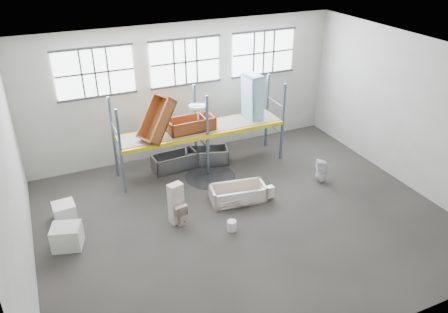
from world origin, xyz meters
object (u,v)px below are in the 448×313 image
bathtub_beige (238,193)px  rust_tub_flat (191,124)px  blue_tub_upright (252,97)px  carton_near (67,237)px  steel_tub_left (175,161)px  toilet_beige (177,211)px  steel_tub_right (207,156)px  bucket (232,226)px  cistern_tall (176,203)px  toilet_white (322,171)px

bathtub_beige → rust_tub_flat: bearing=113.7°
blue_tub_upright → carton_near: size_ratio=2.19×
steel_tub_left → toilet_beige: bearing=-106.9°
steel_tub_right → rust_tub_flat: size_ratio=0.96×
toilet_beige → bucket: bearing=130.9°
cistern_tall → bucket: bearing=-55.2°
toilet_white → steel_tub_left: size_ratio=0.53×
toilet_white → steel_tub_left: (-4.37, 2.98, -0.13)m
bathtub_beige → blue_tub_upright: blue_tub_upright is taller
cistern_tall → toilet_white: bearing=-14.7°
blue_tub_upright → steel_tub_right: bearing=175.3°
bathtub_beige → cistern_tall: cistern_tall is taller
rust_tub_flat → steel_tub_left: bearing=147.4°
cistern_tall → toilet_white: size_ratio=1.54×
cistern_tall → carton_near: size_ratio=1.68×
cistern_tall → carton_near: (-3.15, 0.12, -0.32)m
steel_tub_left → carton_near: size_ratio=2.06×
bathtub_beige → carton_near: size_ratio=2.28×
bucket → carton_near: carton_near is taller
rust_tub_flat → blue_tub_upright: size_ratio=0.97×
rust_tub_flat → bucket: size_ratio=5.20×
cistern_tall → bucket: 1.78m
bathtub_beige → carton_near: bearing=-169.3°
steel_tub_left → blue_tub_upright: bearing=-4.0°
rust_tub_flat → carton_near: (-4.68, -2.67, -1.49)m
cistern_tall → steel_tub_right: size_ratio=0.83×
rust_tub_flat → toilet_white: bearing=-34.5°
toilet_beige → bucket: toilet_beige is taller
cistern_tall → blue_tub_upright: bearing=19.8°
bucket → carton_near: size_ratio=0.41×
cistern_tall → steel_tub_left: bearing=56.2°
toilet_beige → steel_tub_right: bearing=-135.5°
steel_tub_right → blue_tub_upright: blue_tub_upright is taller
blue_tub_upright → bucket: bearing=-123.7°
cistern_tall → steel_tub_left: cistern_tall is taller
bathtub_beige → blue_tub_upright: (1.82, 2.65, 2.13)m
toilet_white → bathtub_beige: bearing=-70.9°
rust_tub_flat → blue_tub_upright: bearing=3.3°
steel_tub_left → cistern_tall: bearing=-107.3°
steel_tub_left → rust_tub_flat: rust_tub_flat is taller
rust_tub_flat → bucket: 4.21m
toilet_white → bucket: toilet_white is taller
bucket → steel_tub_left: bearing=94.8°
toilet_white → blue_tub_upright: (-1.34, 2.77, 1.97)m
toilet_beige → toilet_white: size_ratio=0.84×
cistern_tall → blue_tub_upright: (4.01, 2.93, 1.74)m
cistern_tall → steel_tub_right: bearing=37.8°
toilet_beige → steel_tub_right: toilet_beige is taller
bathtub_beige → bucket: bearing=-113.2°
blue_tub_upright → carton_near: (-7.15, -2.81, -2.06)m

